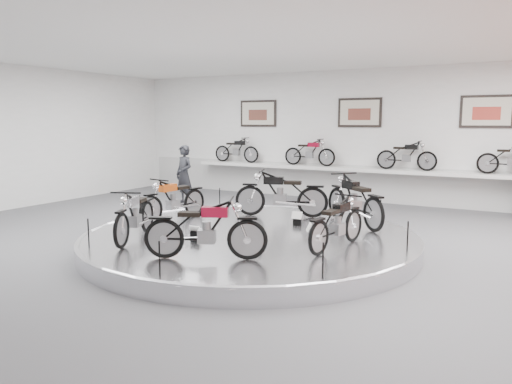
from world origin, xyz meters
The scene contains 21 objects.
floor centered at (0.00, 0.00, 0.00)m, with size 16.00×16.00×0.00m, color #4D4D50.
ceiling centered at (0.00, 0.00, 4.00)m, with size 16.00×16.00×0.00m, color white.
wall_back centered at (0.00, 7.00, 2.00)m, with size 16.00×16.00×0.00m, color white.
dado_band centered at (0.00, 6.98, 0.55)m, with size 15.68×0.04×1.10m, color #BCBCBA.
display_platform centered at (0.00, 0.30, 0.15)m, with size 6.40×6.40×0.30m, color silver.
platform_rim centered at (0.00, 0.30, 0.27)m, with size 6.40×6.40×0.10m, color #B2B2BA.
shelf centered at (0.00, 6.70, 1.00)m, with size 11.00×0.55×0.10m, color silver.
poster_left centered at (-3.50, 6.96, 2.70)m, with size 1.35×0.06×0.88m, color beige.
poster_center centered at (0.00, 6.96, 2.70)m, with size 1.35×0.06×0.88m, color beige.
poster_right centered at (3.50, 6.96, 2.70)m, with size 1.35×0.06×0.88m, color beige.
shelf_bike_a centered at (-4.20, 6.70, 1.42)m, with size 1.22×0.42×0.73m, color black, non-canonical shape.
shelf_bike_b centered at (-1.50, 6.70, 1.42)m, with size 1.22×0.42×0.73m, color maroon, non-canonical shape.
shelf_bike_c centered at (1.50, 6.70, 1.42)m, with size 1.22×0.42×0.73m, color black, non-canonical shape.
shelf_bike_d centered at (4.20, 6.70, 1.42)m, with size 1.22×0.42×0.73m, color silver, non-canonical shape.
bike_a centered at (1.50, 2.03, 0.83)m, with size 1.80×0.63×1.06m, color black, non-canonical shape.
bike_b centered at (-0.23, 2.12, 0.83)m, with size 1.79×0.63×1.05m, color black, non-canonical shape.
bike_c centered at (-2.06, 0.57, 0.77)m, with size 1.61×0.57×0.94m, color #B74913, non-canonical shape.
bike_d centered at (-1.54, -1.19, 0.77)m, with size 1.60×0.56×0.94m, color silver, non-canonical shape.
bike_e centered at (0.31, -1.62, 0.78)m, with size 1.65×0.58×0.97m, color maroon, non-canonical shape.
bike_f centered at (1.87, 0.02, 0.74)m, with size 1.51×0.53×0.89m, color black, non-canonical shape.
visitor centered at (-4.37, 3.98, 0.87)m, with size 0.64×0.42×1.74m, color black.
Camera 1 is at (4.69, -7.86, 2.44)m, focal length 35.00 mm.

